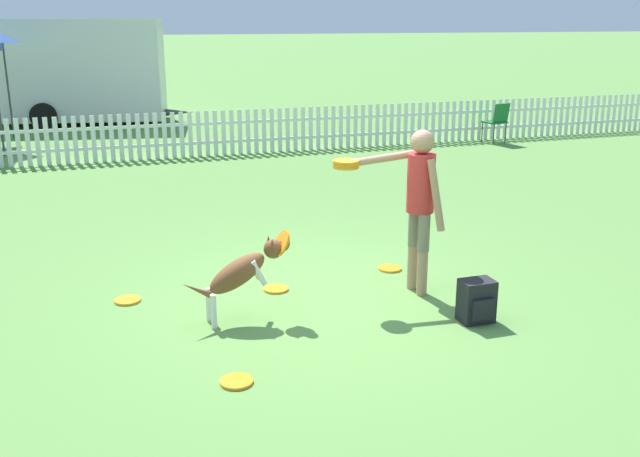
% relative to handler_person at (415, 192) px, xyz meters
% --- Properties ---
extents(ground_plane, '(240.00, 240.00, 0.00)m').
position_rel_handler_person_xyz_m(ground_plane, '(-0.90, 0.16, -1.08)').
color(ground_plane, '#5B8C42').
extents(handler_person, '(1.04, 0.61, 1.70)m').
position_rel_handler_person_xyz_m(handler_person, '(0.00, 0.00, 0.00)').
color(handler_person, tan).
rests_on(handler_person, ground_plane).
extents(leaping_dog, '(1.06, 0.32, 0.83)m').
position_rel_handler_person_xyz_m(leaping_dog, '(-1.81, -0.15, -0.58)').
color(leaping_dog, brown).
rests_on(leaping_dog, ground_plane).
extents(frisbee_near_handler, '(0.26, 0.26, 0.02)m').
position_rel_handler_person_xyz_m(frisbee_near_handler, '(-2.14, -1.34, -1.06)').
color(frisbee_near_handler, orange).
rests_on(frisbee_near_handler, ground_plane).
extents(frisbee_near_dog, '(0.26, 0.26, 0.02)m').
position_rel_handler_person_xyz_m(frisbee_near_dog, '(-2.85, 0.66, -1.06)').
color(frisbee_near_dog, orange).
rests_on(frisbee_near_dog, ground_plane).
extents(frisbee_midfield, '(0.26, 0.26, 0.02)m').
position_rel_handler_person_xyz_m(frisbee_midfield, '(0.06, 0.70, -1.06)').
color(frisbee_midfield, orange).
rests_on(frisbee_midfield, ground_plane).
extents(frisbee_far_scatter, '(0.26, 0.26, 0.02)m').
position_rel_handler_person_xyz_m(frisbee_far_scatter, '(-1.34, 0.49, -1.06)').
color(frisbee_far_scatter, orange).
rests_on(frisbee_far_scatter, ground_plane).
extents(backpack_on_grass, '(0.31, 0.27, 0.41)m').
position_rel_handler_person_xyz_m(backpack_on_grass, '(0.25, -0.87, -0.87)').
color(backpack_on_grass, black).
rests_on(backpack_on_grass, ground_plane).
extents(picket_fence, '(22.92, 0.04, 0.93)m').
position_rel_handler_person_xyz_m(picket_fence, '(-0.90, 8.31, -0.61)').
color(picket_fence, white).
rests_on(picket_fence, ground_plane).
extents(folding_chair_center, '(0.53, 0.54, 0.91)m').
position_rel_handler_person_xyz_m(folding_chair_center, '(5.80, 7.79, -0.52)').
color(folding_chair_center, '#333338').
rests_on(folding_chair_center, ground_plane).
extents(equipment_trailer, '(5.65, 2.92, 2.74)m').
position_rel_handler_person_xyz_m(equipment_trailer, '(-3.31, 14.15, 0.36)').
color(equipment_trailer, silver).
rests_on(equipment_trailer, ground_plane).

